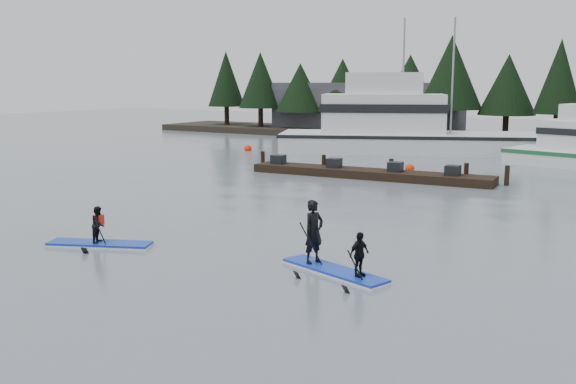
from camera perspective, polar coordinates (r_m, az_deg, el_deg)
The scene contains 10 objects.
ground at distance 18.96m, azimuth -9.45°, elevation -5.92°, with size 160.00×160.00×0.00m, color slate.
far_shore at distance 57.28m, azimuth 18.98°, elevation 4.45°, with size 70.00×8.00×0.60m, color #2D281E.
treeline at distance 57.31m, azimuth 18.96°, elevation 4.16°, with size 60.00×4.00×8.00m, color black, non-canonical shape.
waterfront_building at distance 63.43m, azimuth 6.95°, elevation 7.37°, with size 18.00×6.00×5.00m, color #4C4C51.
fishing_boat_large at distance 47.61m, azimuth 10.47°, elevation 4.48°, with size 19.87×12.52×10.71m.
floating_dock at distance 34.63m, azimuth 7.15°, elevation 1.62°, with size 13.23×1.76×0.44m, color black.
buoy_a at distance 48.07m, azimuth -3.59°, elevation 3.68°, with size 0.57×0.57×0.57m, color #FF270C.
buoy_b at distance 37.64m, azimuth 10.77°, elevation 1.84°, with size 0.54×0.54×0.54m, color #FF270C.
paddleboard_solo at distance 20.97m, azimuth -16.43°, elevation -3.63°, with size 3.30×1.99×1.76m.
paddleboard_duo at distance 17.40m, azimuth 3.73°, elevation -5.02°, with size 3.41×1.84×2.38m.
Camera 1 is at (11.94, -13.82, 5.09)m, focal length 40.00 mm.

